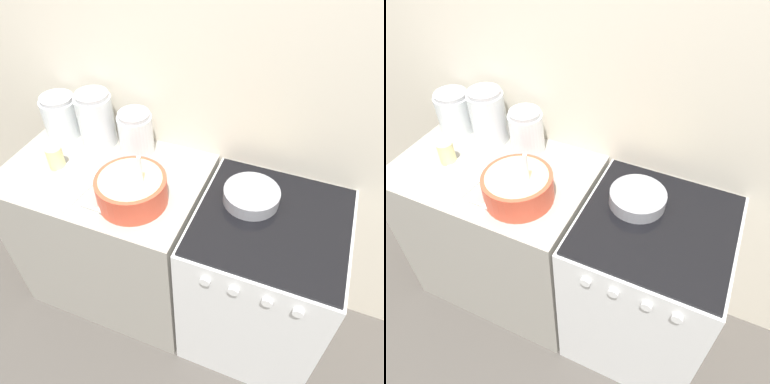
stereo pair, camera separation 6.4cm
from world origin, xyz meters
TOP-DOWN VIEW (x-y plane):
  - ground_plane at (0.00, 0.00)m, footprint 12.00×12.00m
  - wall_back at (0.00, 0.64)m, footprint 4.82×0.05m
  - countertop_cabinet at (-0.45, 0.31)m, footprint 0.91×0.61m
  - stove at (0.32, 0.31)m, footprint 0.62×0.63m
  - mixing_bowl at (-0.24, 0.20)m, footprint 0.29×0.29m
  - baking_pan at (0.21, 0.38)m, footprint 0.23×0.23m
  - storage_jar_left at (-0.79, 0.50)m, footprint 0.18×0.18m
  - storage_jar_middle at (-0.58, 0.50)m, footprint 0.17×0.17m
  - storage_jar_right at (-0.38, 0.50)m, footprint 0.16×0.16m
  - tin_can at (-0.66, 0.27)m, footprint 0.07×0.07m
  - recipe_page at (-0.55, 0.18)m, footprint 0.23×0.30m
  - measuring_spoon at (-0.34, 0.09)m, footprint 0.12×0.04m

SIDE VIEW (x-z plane):
  - ground_plane at x=0.00m, z-range 0.00..0.00m
  - stove at x=0.32m, z-range 0.00..0.90m
  - countertop_cabinet at x=-0.45m, z-range 0.00..0.90m
  - recipe_page at x=-0.55m, z-range 0.90..0.90m
  - measuring_spoon at x=-0.34m, z-range 0.89..0.93m
  - baking_pan at x=0.21m, z-range 0.90..0.96m
  - tin_can at x=-0.66m, z-range 0.90..1.00m
  - mixing_bowl at x=-0.24m, z-range 0.84..1.09m
  - storage_jar_left at x=-0.79m, z-range 0.88..1.08m
  - storage_jar_right at x=-0.38m, z-range 0.88..1.09m
  - storage_jar_middle at x=-0.58m, z-range 0.88..1.14m
  - wall_back at x=0.00m, z-range 0.00..2.40m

